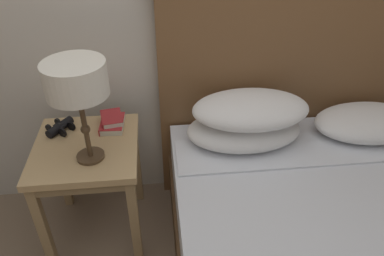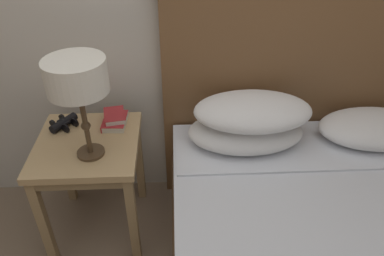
# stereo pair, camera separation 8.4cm
# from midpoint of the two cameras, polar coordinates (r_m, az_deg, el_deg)

# --- Properties ---
(nightstand) EXTENTS (0.51, 0.54, 0.61)m
(nightstand) POSITION_cam_midpoint_polar(r_m,az_deg,el_deg) (1.97, -14.19, -4.14)
(nightstand) COLOR tan
(nightstand) RESTS_ON ground_plane
(bed) EXTENTS (1.64, 1.80, 1.31)m
(bed) POSITION_cam_midpoint_polar(r_m,az_deg,el_deg) (1.90, 22.37, -16.63)
(bed) COLOR #4E3520
(bed) RESTS_ON ground_plane
(table_lamp) EXTENTS (0.26, 0.26, 0.48)m
(table_lamp) POSITION_cam_midpoint_polar(r_m,az_deg,el_deg) (1.63, -15.76, 7.15)
(table_lamp) COLOR #4C3823
(table_lamp) RESTS_ON nightstand
(book_on_nightstand) EXTENTS (0.13, 0.18, 0.04)m
(book_on_nightstand) POSITION_cam_midpoint_polar(r_m,az_deg,el_deg) (2.01, -10.54, 0.99)
(book_on_nightstand) COLOR silver
(book_on_nightstand) RESTS_ON nightstand
(book_stacked_on_top) EXTENTS (0.13, 0.17, 0.03)m
(book_stacked_on_top) POSITION_cam_midpoint_polar(r_m,az_deg,el_deg) (2.00, -10.65, 1.83)
(book_stacked_on_top) COLOR silver
(book_stacked_on_top) RESTS_ON book_on_nightstand
(binoculars_pair) EXTENTS (0.16, 0.16, 0.05)m
(binoculars_pair) POSITION_cam_midpoint_polar(r_m,az_deg,el_deg) (2.05, -17.86, 0.73)
(binoculars_pair) COLOR black
(binoculars_pair) RESTS_ON nightstand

